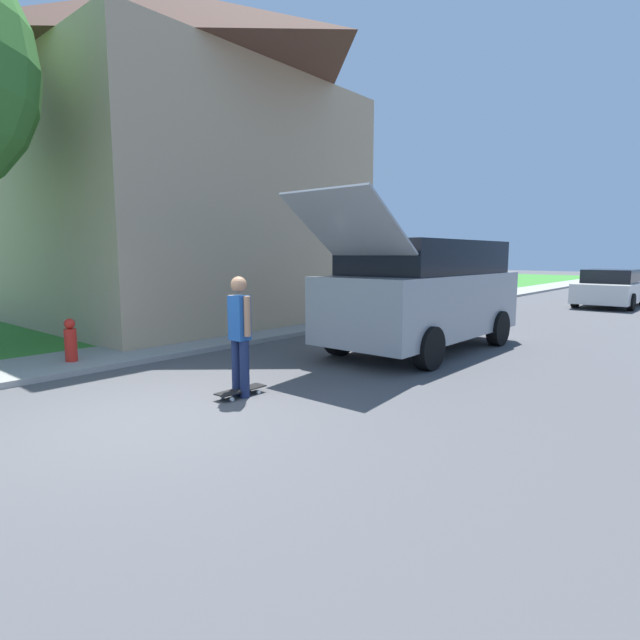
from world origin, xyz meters
name	(u,v)px	position (x,y,z in m)	size (l,w,h in m)	color
ground_plane	(142,419)	(0.00, 0.00, 0.00)	(120.00, 120.00, 0.00)	#49494C
lawn	(185,315)	(-8.00, 6.00, 0.04)	(10.00, 80.00, 0.08)	#387F2D
sidewalk	(284,329)	(-3.60, 6.00, 0.05)	(1.80, 80.00, 0.10)	gray
house	(169,152)	(-8.09, 5.73, 4.95)	(9.82, 8.97, 9.37)	tan
suv_parked	(424,292)	(0.37, 6.00, 1.18)	(2.16, 5.61, 2.91)	gray
car_down_street	(611,288)	(1.38, 18.27, 0.67)	(1.97, 4.23, 1.39)	silver
skateboarder	(240,331)	(0.17, 1.38, 0.90)	(0.41, 0.22, 1.64)	#192347
skateboard	(241,390)	(0.16, 1.38, 0.08)	(0.23, 0.76, 0.10)	black
fire_hydrant	(71,341)	(-3.44, 0.65, 0.46)	(0.20, 0.20, 0.74)	red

